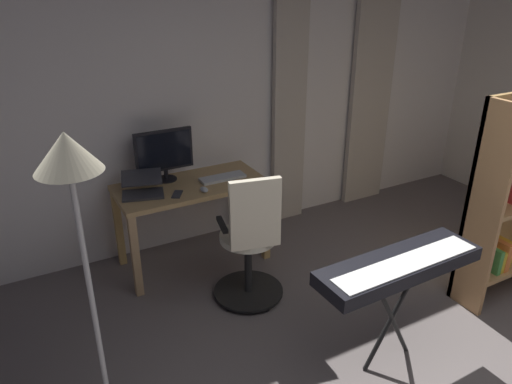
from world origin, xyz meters
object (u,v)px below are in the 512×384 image
at_px(computer_keyboard, 223,178).
at_px(floor_lamp, 73,192).
at_px(computer_monitor, 164,152).
at_px(laptop, 143,188).
at_px(desk, 191,196).
at_px(bookshelf, 511,199).
at_px(computer_mouse, 204,190).
at_px(office_chair, 250,245).
at_px(piano_keyboard, 399,268).
at_px(cell_phone_by_monitor, 177,194).

relative_size(computer_keyboard, floor_lamp, 0.23).
height_order(computer_monitor, laptop, computer_monitor).
xyz_separation_m(desk, bookshelf, (-2.00, 1.57, 0.18)).
height_order(computer_monitor, bookshelf, bookshelf).
bearing_deg(laptop, computer_mouse, 171.87).
bearing_deg(computer_keyboard, laptop, -2.06).
relative_size(computer_keyboard, laptop, 1.02).
distance_m(office_chair, laptop, 1.00).
bearing_deg(desk, piano_keyboard, 110.40).
bearing_deg(floor_lamp, cell_phone_by_monitor, -126.56).
distance_m(desk, computer_monitor, 0.44).
bearing_deg(floor_lamp, desk, -128.13).
bearing_deg(laptop, office_chair, 142.97).
height_order(computer_keyboard, computer_mouse, computer_mouse).
xyz_separation_m(office_chair, cell_phone_by_monitor, (0.35, -0.61, 0.25)).
bearing_deg(bookshelf, computer_monitor, -39.38).
relative_size(cell_phone_by_monitor, piano_keyboard, 0.13).
distance_m(bookshelf, piano_keyboard, 1.35).
bearing_deg(office_chair, piano_keyboard, -52.09).
relative_size(office_chair, computer_keyboard, 2.75).
distance_m(desk, floor_lamp, 1.93).
height_order(office_chair, computer_keyboard, office_chair).
bearing_deg(desk, computer_keyboard, 173.86).
bearing_deg(piano_keyboard, laptop, -60.01).
relative_size(office_chair, computer_mouse, 10.99).
xyz_separation_m(computer_monitor, laptop, (0.26, 0.19, -0.20)).
height_order(computer_keyboard, piano_keyboard, piano_keyboard).
relative_size(office_chair, floor_lamp, 0.63).
height_order(computer_monitor, computer_keyboard, computer_monitor).
relative_size(computer_mouse, bookshelf, 0.06).
xyz_separation_m(office_chair, bookshelf, (-1.83, 0.81, 0.31)).
distance_m(computer_mouse, bookshelf, 2.39).
bearing_deg(computer_monitor, desk, 128.48).
height_order(computer_keyboard, cell_phone_by_monitor, computer_keyboard).
xyz_separation_m(computer_mouse, bookshelf, (-1.96, 1.37, 0.04)).
bearing_deg(computer_mouse, computer_keyboard, -145.08).
bearing_deg(computer_mouse, desk, -79.00).
xyz_separation_m(office_chair, computer_mouse, (0.13, -0.56, 0.27)).
xyz_separation_m(office_chair, laptop, (0.58, -0.76, 0.30)).
height_order(laptop, piano_keyboard, laptop).
bearing_deg(floor_lamp, office_chair, -153.97).
bearing_deg(computer_keyboard, floor_lamp, 44.55).
bearing_deg(cell_phone_by_monitor, computer_mouse, -160.76).
relative_size(desk, computer_mouse, 12.59).
height_order(laptop, floor_lamp, floor_lamp).
relative_size(desk, bookshelf, 0.77).
bearing_deg(computer_mouse, laptop, -23.58).
height_order(office_chair, computer_mouse, office_chair).
height_order(cell_phone_by_monitor, piano_keyboard, piano_keyboard).
bearing_deg(computer_mouse, cell_phone_by_monitor, -11.97).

